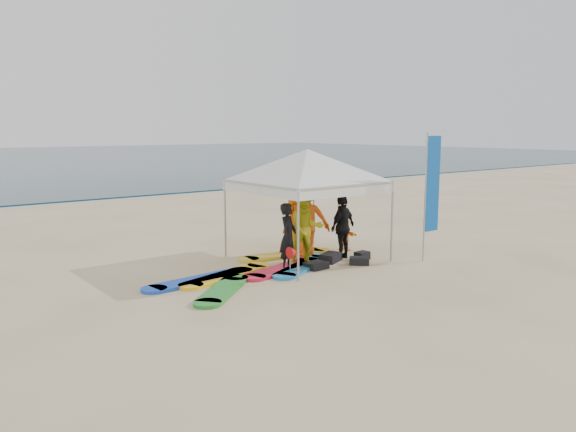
% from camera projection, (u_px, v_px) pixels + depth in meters
% --- Properties ---
extents(ground, '(120.00, 120.00, 0.00)m').
position_uv_depth(ground, '(379.00, 285.00, 11.89)').
color(ground, beige).
rests_on(ground, ground).
extents(shoreline_foam, '(160.00, 1.20, 0.01)m').
position_uv_depth(shoreline_foam, '(89.00, 200.00, 26.08)').
color(shoreline_foam, silver).
rests_on(shoreline_foam, ground).
extents(person_black_a, '(0.69, 0.63, 1.57)m').
position_uv_depth(person_black_a, '(288.00, 237.00, 13.08)').
color(person_black_a, black).
rests_on(person_black_a, ground).
extents(person_yellow, '(1.06, 0.95, 1.79)m').
position_uv_depth(person_yellow, '(306.00, 229.00, 13.49)').
color(person_yellow, gold).
rests_on(person_yellow, ground).
extents(person_orange_a, '(1.44, 1.19, 1.94)m').
position_uv_depth(person_orange_a, '(307.00, 219.00, 14.42)').
color(person_orange_a, '#EC5A14').
rests_on(person_orange_a, ground).
extents(person_black_b, '(1.02, 0.61, 1.63)m').
position_uv_depth(person_black_b, '(343.00, 227.00, 14.19)').
color(person_black_b, black).
rests_on(person_black_b, ground).
extents(person_orange_b, '(1.03, 0.85, 1.81)m').
position_uv_depth(person_orange_b, '(297.00, 220.00, 14.78)').
color(person_orange_b, orange).
rests_on(person_orange_b, ground).
extents(person_seated, '(0.39, 0.82, 0.85)m').
position_uv_depth(person_seated, '(345.00, 234.00, 15.29)').
color(person_seated, orange).
rests_on(person_seated, ground).
extents(canopy_tent, '(4.21, 4.21, 3.18)m').
position_uv_depth(canopy_tent, '(307.00, 150.00, 13.83)').
color(canopy_tent, '#A5A5A8').
rests_on(canopy_tent, ground).
extents(feather_flag, '(0.54, 0.04, 3.20)m').
position_uv_depth(feather_flag, '(432.00, 186.00, 13.91)').
color(feather_flag, '#A5A5A8').
rests_on(feather_flag, ground).
extents(marker_pennant, '(0.28, 0.28, 0.64)m').
position_uv_depth(marker_pennant, '(294.00, 252.00, 12.74)').
color(marker_pennant, '#A5A5A8').
rests_on(marker_pennant, ground).
extents(gear_pile, '(2.00, 1.17, 0.22)m').
position_uv_depth(gear_pile, '(338.00, 260.00, 13.73)').
color(gear_pile, black).
rests_on(gear_pile, ground).
extents(surfboard_spread, '(5.19, 2.99, 0.07)m').
position_uv_depth(surfboard_spread, '(256.00, 271.00, 12.89)').
color(surfboard_spread, yellow).
rests_on(surfboard_spread, ground).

